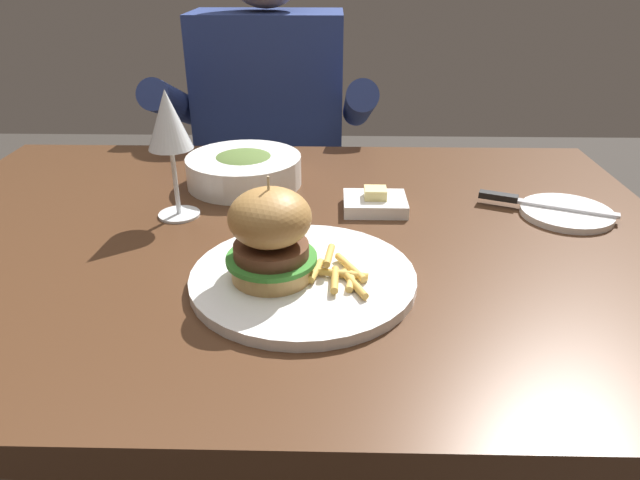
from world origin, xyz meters
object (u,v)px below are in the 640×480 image
object	(u,v)px
main_plate	(303,278)
diner_person	(273,179)
bread_plate	(566,213)
table_knife	(533,202)
soup_bowl	(244,169)
burger_sandwich	(268,235)
butter_dish	(375,203)
wine_glass	(168,124)

from	to	relation	value
main_plate	diner_person	xyz separation A→B (m)	(-0.12, 0.83, -0.18)
bread_plate	table_knife	bearing A→B (deg)	157.69
soup_bowl	burger_sandwich	bearing A→B (deg)	-77.03
main_plate	soup_bowl	world-z (taller)	soup_bowl
table_knife	soup_bowl	bearing A→B (deg)	167.33
table_knife	butter_dish	xyz separation A→B (m)	(-0.25, -0.00, -0.00)
bread_plate	butter_dish	world-z (taller)	butter_dish
burger_sandwich	butter_dish	size ratio (longest dim) A/B	1.30
bread_plate	soup_bowl	distance (m)	0.53
soup_bowl	wine_glass	bearing A→B (deg)	-121.01
main_plate	burger_sandwich	distance (m)	0.07
bread_plate	wine_glass	bearing A→B (deg)	-178.77
table_knife	butter_dish	world-z (taller)	butter_dish
main_plate	butter_dish	xyz separation A→B (m)	(0.10, 0.23, 0.00)
butter_dish	soup_bowl	size ratio (longest dim) A/B	0.50
main_plate	soup_bowl	bearing A→B (deg)	109.59
burger_sandwich	bread_plate	distance (m)	0.49
bread_plate	diner_person	xyz separation A→B (m)	(-0.52, 0.62, -0.18)
main_plate	wine_glass	world-z (taller)	wine_glass
main_plate	table_knife	distance (m)	0.42
main_plate	diner_person	size ratio (longest dim) A/B	0.23
burger_sandwich	diner_person	bearing A→B (deg)	95.75
butter_dish	soup_bowl	distance (m)	0.25
main_plate	diner_person	world-z (taller)	diner_person
bread_plate	table_knife	distance (m)	0.05
table_knife	soup_bowl	size ratio (longest dim) A/B	0.99
table_knife	soup_bowl	xyz separation A→B (m)	(-0.47, 0.11, 0.01)
burger_sandwich	table_knife	size ratio (longest dim) A/B	0.65
main_plate	bread_plate	bearing A→B (deg)	27.86
butter_dish	diner_person	xyz separation A→B (m)	(-0.23, 0.60, -0.19)
bread_plate	butter_dish	bearing A→B (deg)	176.74
table_knife	diner_person	world-z (taller)	diner_person
butter_dish	soup_bowl	bearing A→B (deg)	154.02
burger_sandwich	butter_dish	distance (m)	0.28
main_plate	soup_bowl	size ratio (longest dim) A/B	1.39
bread_plate	soup_bowl	bearing A→B (deg)	166.43
main_plate	wine_glass	distance (m)	0.31
bread_plate	table_knife	world-z (taller)	table_knife
main_plate	table_knife	bearing A→B (deg)	33.14
diner_person	soup_bowl	bearing A→B (deg)	-89.36
wine_glass	diner_person	world-z (taller)	diner_person
burger_sandwich	wine_glass	distance (m)	0.27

